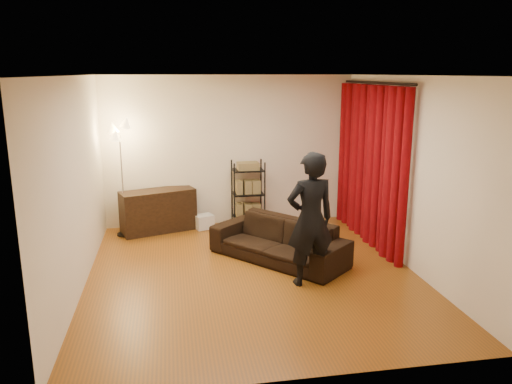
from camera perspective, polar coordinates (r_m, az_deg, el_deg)
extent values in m
plane|color=brown|center=(7.06, -0.39, -9.32)|extent=(5.00, 5.00, 0.00)
plane|color=white|center=(6.50, -0.43, 13.18)|extent=(5.00, 5.00, 0.00)
plane|color=beige|center=(9.09, -3.01, 4.71)|extent=(5.00, 0.00, 5.00)
plane|color=beige|center=(4.29, 5.12, -5.43)|extent=(5.00, 0.00, 5.00)
plane|color=beige|center=(6.67, -19.84, 0.69)|extent=(0.00, 5.00, 5.00)
plane|color=beige|center=(7.35, 17.17, 2.03)|extent=(0.00, 5.00, 5.00)
cylinder|color=black|center=(8.20, 13.55, 12.05)|extent=(0.04, 2.65, 0.04)
imported|color=black|center=(7.45, 2.58, -5.56)|extent=(1.98, 2.11, 0.61)
imported|color=black|center=(6.49, 6.22, -3.13)|extent=(0.70, 0.51, 1.77)
cube|color=black|center=(8.93, -11.11, -2.12)|extent=(1.36, 0.86, 0.74)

